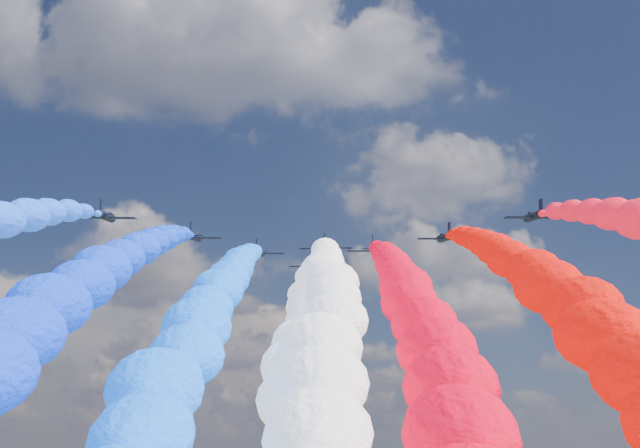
# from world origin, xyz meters

# --- Properties ---
(jet_0) EXTENTS (9.64, 12.77, 5.10)m
(jet_0) POSITION_xyz_m (-32.62, -7.10, 109.80)
(jet_0) COLOR black
(jet_1) EXTENTS (8.97, 12.30, 5.10)m
(jet_1) POSITION_xyz_m (-20.77, 4.72, 109.80)
(jet_1) COLOR black
(trail_1) EXTENTS (7.13, 100.50, 45.15)m
(trail_1) POSITION_xyz_m (-20.77, -46.93, 89.73)
(trail_1) COLOR #0C32DB
(jet_2) EXTENTS (9.45, 12.64, 5.10)m
(jet_2) POSITION_xyz_m (-10.79, 15.14, 109.80)
(jet_2) COLOR black
(trail_2) EXTENTS (7.13, 100.50, 45.15)m
(trail_2) POSITION_xyz_m (-10.79, -36.51, 89.73)
(trail_2) COLOR #0F5FFE
(jet_3) EXTENTS (9.61, 12.76, 5.10)m
(jet_3) POSITION_xyz_m (0.99, 11.54, 109.80)
(jet_3) COLOR black
(trail_3) EXTENTS (7.13, 100.50, 45.15)m
(trail_3) POSITION_xyz_m (0.99, -40.11, 89.73)
(trail_3) COLOR white
(jet_4) EXTENTS (9.19, 12.45, 5.10)m
(jet_4) POSITION_xyz_m (-1.40, 24.89, 109.80)
(jet_4) COLOR black
(trail_4) EXTENTS (7.13, 100.50, 45.15)m
(trail_4) POSITION_xyz_m (-1.40, -26.76, 89.73)
(trail_4) COLOR white
(jet_5) EXTENTS (9.69, 12.81, 5.10)m
(jet_5) POSITION_xyz_m (9.26, 13.19, 109.80)
(jet_5) COLOR black
(trail_5) EXTENTS (7.13, 100.50, 45.15)m
(trail_5) POSITION_xyz_m (9.26, -38.46, 89.73)
(trail_5) COLOR red
(jet_6) EXTENTS (9.47, 12.66, 5.10)m
(jet_6) POSITION_xyz_m (20.77, 5.33, 109.80)
(jet_6) COLOR black
(trail_6) EXTENTS (7.13, 100.50, 45.15)m
(trail_6) POSITION_xyz_m (20.77, -46.33, 89.73)
(trail_6) COLOR red
(jet_7) EXTENTS (9.11, 12.40, 5.10)m
(jet_7) POSITION_xyz_m (32.76, -6.92, 109.80)
(jet_7) COLOR black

